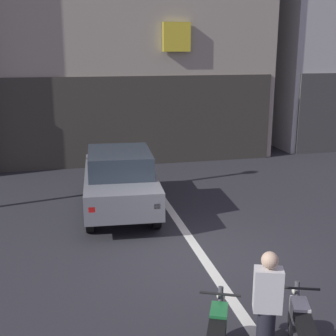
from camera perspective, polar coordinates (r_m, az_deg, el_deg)
ground_plane at (r=9.35m, az=4.51°, el=-11.32°), size 120.00×120.00×0.00m
lane_centre_line at (r=14.81m, az=-2.44°, el=-1.31°), size 0.20×18.00×0.01m
building_mid_block at (r=20.33m, az=-6.34°, el=19.37°), size 10.72×8.57×11.55m
car_grey_crossing_near at (r=11.65m, az=-6.11°, el=-1.36°), size 2.05×4.21×1.64m
motorcycle_white_row_left_mid at (r=6.58m, az=16.45°, el=-19.59°), size 0.69×1.60×0.98m
person_by_motorcycles at (r=6.21m, az=12.38°, el=-17.17°), size 0.41×0.32×1.67m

